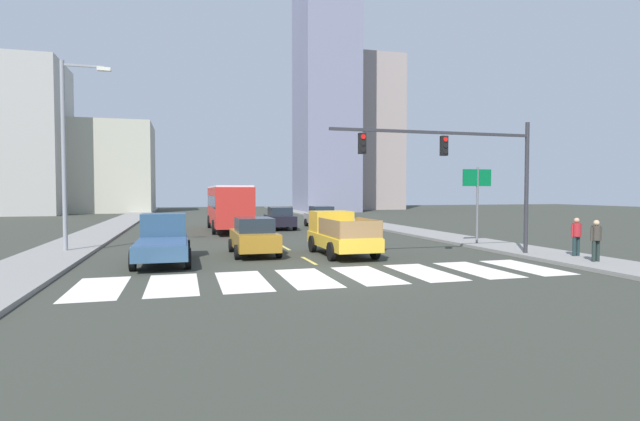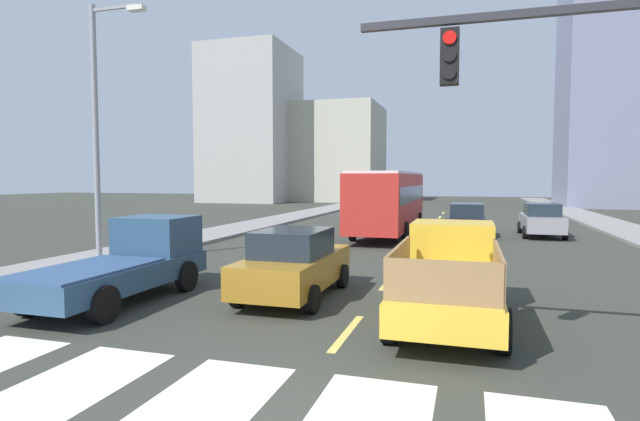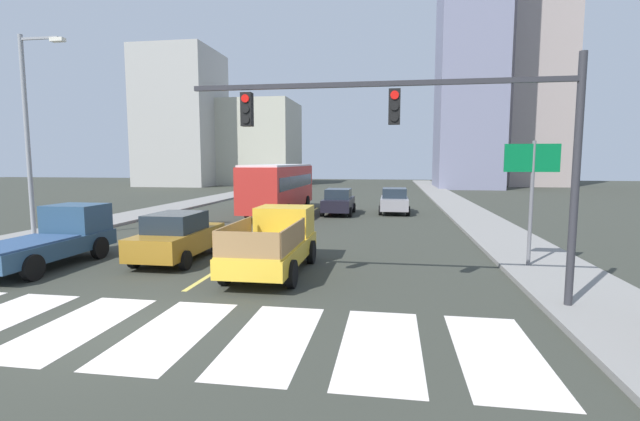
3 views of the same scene
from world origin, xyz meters
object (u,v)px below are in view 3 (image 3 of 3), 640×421
object	(u,v)px
direction_sign_green	(532,177)
streetlight_left	(30,129)
pickup_stakebed	(276,241)
pickup_dark	(53,238)
traffic_signal_gantry	(443,133)
city_bus	(279,185)
sedan_near_right	(178,237)
sedan_near_left	(394,201)
sedan_mid	(339,202)

from	to	relation	value
direction_sign_green	streetlight_left	xyz separation A→B (m)	(-20.29, 2.42, 1.94)
pickup_stakebed	pickup_dark	distance (m)	7.77
traffic_signal_gantry	city_bus	bearing A→B (deg)	115.52
city_bus	sedan_near_right	size ratio (longest dim) A/B	2.45
sedan_near_left	sedan_near_right	bearing A→B (deg)	-115.91
sedan_mid	direction_sign_green	size ratio (longest dim) A/B	1.05
city_bus	sedan_near_right	world-z (taller)	city_bus
direction_sign_green	streetlight_left	world-z (taller)	streetlight_left
direction_sign_green	pickup_dark	bearing A→B (deg)	-173.59
direction_sign_green	streetlight_left	distance (m)	20.52
traffic_signal_gantry	streetlight_left	size ratio (longest dim) A/B	1.04
pickup_dark	city_bus	xyz separation A→B (m)	(4.04, 15.63, 1.03)
sedan_near_left	direction_sign_green	xyz separation A→B (m)	(4.26, -15.57, 2.17)
pickup_stakebed	streetlight_left	distance (m)	13.32
city_bus	traffic_signal_gantry	xyz separation A→B (m)	(8.62, -18.06, 2.26)
pickup_dark	city_bus	distance (m)	16.18
direction_sign_green	traffic_signal_gantry	bearing A→B (deg)	-127.75
pickup_stakebed	sedan_near_left	world-z (taller)	pickup_stakebed
streetlight_left	traffic_signal_gantry	bearing A→B (deg)	-21.29
sedan_mid	sedan_near_left	distance (m)	3.91
pickup_dark	direction_sign_green	xyz separation A→B (m)	(15.92, 1.79, 2.11)
pickup_dark	streetlight_left	xyz separation A→B (m)	(-4.37, 4.21, 4.05)
pickup_stakebed	direction_sign_green	distance (m)	8.53
pickup_dark	sedan_mid	size ratio (longest dim) A/B	1.18
sedan_mid	city_bus	bearing A→B (deg)	-172.66
pickup_stakebed	sedan_near_left	distance (m)	17.35
pickup_stakebed	sedan_mid	xyz separation A→B (m)	(0.22, 15.59, -0.08)
city_bus	pickup_stakebed	bearing A→B (deg)	-76.36
traffic_signal_gantry	direction_sign_green	bearing A→B (deg)	52.25
pickup_dark	traffic_signal_gantry	world-z (taller)	traffic_signal_gantry
pickup_dark	sedan_near_right	distance (m)	4.13
pickup_dark	sedan_mid	xyz separation A→B (m)	(7.98, 16.04, -0.06)
sedan_near_right	sedan_mid	world-z (taller)	same
sedan_near_left	streetlight_left	distance (m)	21.13
pickup_dark	sedan_near_left	distance (m)	20.91
pickup_dark	sedan_near_left	xyz separation A→B (m)	(11.66, 17.36, -0.06)
pickup_stakebed	city_bus	xyz separation A→B (m)	(-3.72, 15.19, 1.02)
pickup_dark	sedan_near_left	world-z (taller)	pickup_dark
sedan_near_right	streetlight_left	distance (m)	9.71
pickup_dark	direction_sign_green	size ratio (longest dim) A/B	1.24
pickup_dark	traffic_signal_gantry	distance (m)	13.31
sedan_mid	sedan_near_left	size ratio (longest dim) A/B	1.00
sedan_near_right	direction_sign_green	xyz separation A→B (m)	(12.00, 0.51, 2.17)
sedan_near_right	streetlight_left	size ratio (longest dim) A/B	0.49
pickup_stakebed	streetlight_left	bearing A→B (deg)	164.34
direction_sign_green	sedan_near_right	bearing A→B (deg)	-177.55
pickup_stakebed	sedan_near_right	size ratio (longest dim) A/B	1.18
sedan_mid	streetlight_left	xyz separation A→B (m)	(-12.35, -11.83, 4.11)
sedan_near_left	pickup_stakebed	bearing A→B (deg)	-103.21
city_bus	sedan_mid	size ratio (longest dim) A/B	2.45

